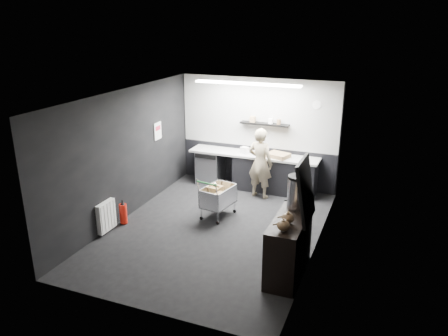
% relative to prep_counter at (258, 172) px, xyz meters
% --- Properties ---
extents(floor, '(5.50, 5.50, 0.00)m').
position_rel_prep_counter_xyz_m(floor, '(-0.14, -2.42, -0.46)').
color(floor, black).
rests_on(floor, ground).
extents(ceiling, '(5.50, 5.50, 0.00)m').
position_rel_prep_counter_xyz_m(ceiling, '(-0.14, -2.42, 2.24)').
color(ceiling, white).
rests_on(ceiling, wall_back).
extents(wall_back, '(5.50, 0.00, 5.50)m').
position_rel_prep_counter_xyz_m(wall_back, '(-0.14, 0.33, 0.89)').
color(wall_back, black).
rests_on(wall_back, floor).
extents(wall_front, '(5.50, 0.00, 5.50)m').
position_rel_prep_counter_xyz_m(wall_front, '(-0.14, -5.17, 0.89)').
color(wall_front, black).
rests_on(wall_front, floor).
extents(wall_left, '(0.00, 5.50, 5.50)m').
position_rel_prep_counter_xyz_m(wall_left, '(-2.14, -2.42, 0.89)').
color(wall_left, black).
rests_on(wall_left, floor).
extents(wall_right, '(0.00, 5.50, 5.50)m').
position_rel_prep_counter_xyz_m(wall_right, '(1.86, -2.42, 0.89)').
color(wall_right, black).
rests_on(wall_right, floor).
extents(kitchen_wall_panel, '(3.95, 0.02, 1.70)m').
position_rel_prep_counter_xyz_m(kitchen_wall_panel, '(-0.14, 0.31, 1.39)').
color(kitchen_wall_panel, '#B4B4AF').
rests_on(kitchen_wall_panel, wall_back).
extents(dado_panel, '(3.95, 0.02, 1.00)m').
position_rel_prep_counter_xyz_m(dado_panel, '(-0.14, 0.31, 0.04)').
color(dado_panel, black).
rests_on(dado_panel, wall_back).
extents(floating_shelf, '(1.20, 0.22, 0.04)m').
position_rel_prep_counter_xyz_m(floating_shelf, '(0.06, 0.20, 1.16)').
color(floating_shelf, black).
rests_on(floating_shelf, wall_back).
extents(wall_clock, '(0.20, 0.03, 0.20)m').
position_rel_prep_counter_xyz_m(wall_clock, '(1.26, 0.30, 1.69)').
color(wall_clock, white).
rests_on(wall_clock, wall_back).
extents(poster, '(0.02, 0.30, 0.40)m').
position_rel_prep_counter_xyz_m(poster, '(-2.12, -1.12, 1.09)').
color(poster, white).
rests_on(poster, wall_left).
extents(poster_red_band, '(0.02, 0.22, 0.10)m').
position_rel_prep_counter_xyz_m(poster_red_band, '(-2.11, -1.12, 1.16)').
color(poster_red_band, red).
rests_on(poster_red_band, poster).
extents(radiator, '(0.10, 0.50, 0.60)m').
position_rel_prep_counter_xyz_m(radiator, '(-2.08, -3.32, -0.11)').
color(radiator, white).
rests_on(radiator, wall_left).
extents(ceiling_strip, '(2.40, 0.20, 0.04)m').
position_rel_prep_counter_xyz_m(ceiling_strip, '(-0.14, -0.57, 2.21)').
color(ceiling_strip, white).
rests_on(ceiling_strip, ceiling).
extents(prep_counter, '(3.20, 0.61, 0.90)m').
position_rel_prep_counter_xyz_m(prep_counter, '(0.00, 0.00, 0.00)').
color(prep_counter, black).
rests_on(prep_counter, floor).
extents(person, '(0.68, 0.51, 1.67)m').
position_rel_prep_counter_xyz_m(person, '(0.18, -0.45, 0.38)').
color(person, beige).
rests_on(person, floor).
extents(shopping_cart, '(0.63, 0.92, 0.91)m').
position_rel_prep_counter_xyz_m(shopping_cart, '(-0.32, -1.82, -0.03)').
color(shopping_cart, silver).
rests_on(shopping_cart, floor).
extents(sideboard, '(0.57, 1.33, 2.00)m').
position_rel_prep_counter_xyz_m(sideboard, '(1.61, -3.41, 0.17)').
color(sideboard, black).
rests_on(sideboard, floor).
extents(fire_extinguisher, '(0.15, 0.15, 0.51)m').
position_rel_prep_counter_xyz_m(fire_extinguisher, '(-1.99, -2.88, -0.21)').
color(fire_extinguisher, red).
rests_on(fire_extinguisher, floor).
extents(cardboard_box, '(0.59, 0.51, 0.10)m').
position_rel_prep_counter_xyz_m(cardboard_box, '(0.50, -0.05, 0.49)').
color(cardboard_box, '#A48157').
rests_on(cardboard_box, prep_counter).
extents(pink_tub, '(0.21, 0.21, 0.21)m').
position_rel_prep_counter_xyz_m(pink_tub, '(0.15, 0.00, 0.55)').
color(pink_tub, beige).
rests_on(pink_tub, prep_counter).
extents(white_container, '(0.22, 0.20, 0.16)m').
position_rel_prep_counter_xyz_m(white_container, '(-0.34, -0.05, 0.52)').
color(white_container, white).
rests_on(white_container, prep_counter).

